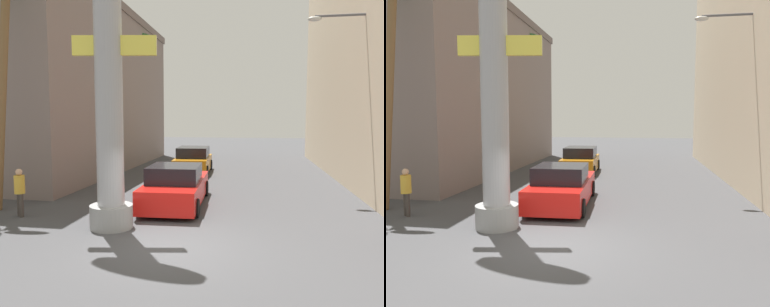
{
  "view_description": "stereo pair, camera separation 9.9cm",
  "coord_description": "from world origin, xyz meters",
  "views": [
    {
      "loc": [
        2.13,
        -9.06,
        3.3
      ],
      "look_at": [
        0.0,
        3.72,
        2.06
      ],
      "focal_mm": 35.0,
      "sensor_mm": 36.0,
      "label": 1
    },
    {
      "loc": [
        2.23,
        -9.05,
        3.3
      ],
      "look_at": [
        0.0,
        3.72,
        2.06
      ],
      "focal_mm": 35.0,
      "sensor_mm": 36.0,
      "label": 2
    }
  ],
  "objects": [
    {
      "name": "pedestrian_curb_left",
      "position": [
        -5.56,
        2.12,
        0.94
      ],
      "size": [
        0.48,
        0.48,
        1.62
      ],
      "color": "#3F3833",
      "rests_on": "ground"
    },
    {
      "name": "palm_tree_far_left",
      "position": [
        -6.31,
        17.75,
        5.39
      ],
      "size": [
        2.45,
        2.43,
        9.55
      ],
      "color": "brown",
      "rests_on": "ground"
    },
    {
      "name": "street_lamp",
      "position": [
        6.26,
        7.19,
        4.54
      ],
      "size": [
        2.5,
        0.28,
        7.56
      ],
      "color": "#59595E",
      "rests_on": "ground"
    },
    {
      "name": "ground_plane",
      "position": [
        0.0,
        10.0,
        0.0
      ],
      "size": [
        87.11,
        87.11,
        0.0
      ],
      "primitive_type": "plane",
      "color": "#424244"
    },
    {
      "name": "building_left",
      "position": [
        -9.78,
        13.74,
        5.09
      ],
      "size": [
        8.28,
        18.97,
        10.16
      ],
      "color": "slate",
      "rests_on": "ground"
    },
    {
      "name": "car_far",
      "position": [
        -1.46,
        12.96,
        0.74
      ],
      "size": [
        2.16,
        4.3,
        1.56
      ],
      "color": "black",
      "rests_on": "ground"
    },
    {
      "name": "neon_sign_pole",
      "position": [
        -2.06,
        1.39,
        4.52
      ],
      "size": [
        2.75,
        1.28,
        10.26
      ],
      "color": "#9E9EA3",
      "rests_on": "ground"
    },
    {
      "name": "car_lead",
      "position": [
        -0.75,
        4.57,
        0.7
      ],
      "size": [
        2.25,
        5.1,
        1.56
      ],
      "color": "black",
      "rests_on": "ground"
    }
  ]
}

